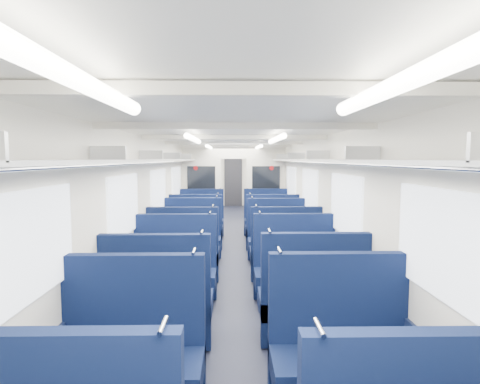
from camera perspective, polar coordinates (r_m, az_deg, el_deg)
floor at (r=8.06m, az=-0.83°, el=-9.55°), size 2.80×18.00×0.01m
ceiling at (r=7.82m, az=-0.85°, el=7.38°), size 2.80×18.00×0.01m
wall_left at (r=7.97m, az=-10.96°, el=-1.21°), size 0.02×18.00×2.35m
dado_left at (r=8.10m, az=-10.76°, el=-7.03°), size 0.03×17.90×0.70m
wall_right at (r=7.98m, az=9.26°, el=-1.18°), size 0.02×18.00×2.35m
dado_right at (r=8.11m, az=9.08°, el=-6.99°), size 0.03×17.90×0.70m
wall_far at (r=16.83m, az=-0.98°, el=2.00°), size 2.80×0.02×2.35m
luggage_rack_left at (r=7.90m, az=-9.71°, el=4.55°), size 0.36×17.40×0.18m
luggage_rack_right at (r=7.91m, az=8.00°, el=4.57°), size 0.36×17.40×0.18m
windows at (r=7.38m, az=-0.82°, el=0.30°), size 2.78×15.60×0.75m
ceiling_fittings at (r=7.55m, az=-0.84°, el=7.01°), size 2.70×16.06×0.11m
end_door at (r=16.78m, az=-0.98°, el=1.39°), size 0.75×0.06×2.00m
bulkhead at (r=10.77m, az=-0.91°, el=0.73°), size 2.80×0.10×2.35m
seat_6 at (r=3.48m, az=-15.40°, el=-22.90°), size 1.14×0.63×1.27m
seat_7 at (r=3.52m, az=14.40°, el=-22.57°), size 1.14×0.63×1.27m
seat_8 at (r=4.52m, az=-11.61°, el=-16.14°), size 1.14×0.63×1.27m
seat_9 at (r=4.57m, az=10.28°, el=-15.87°), size 1.14×0.63×1.27m
seat_10 at (r=5.60m, az=-9.41°, el=-11.95°), size 1.14×0.63×1.27m
seat_11 at (r=5.62m, az=7.97°, el=-11.87°), size 1.14×0.63×1.27m
seat_12 at (r=6.66m, az=-8.03°, el=-9.22°), size 1.14×0.63×1.27m
seat_13 at (r=6.68m, az=6.46°, el=-9.16°), size 1.14×0.63×1.27m
seat_14 at (r=7.82m, az=-6.97°, el=-7.10°), size 1.14×0.63×1.27m
seat_15 at (r=7.70m, az=5.42°, el=-7.28°), size 1.14×0.63×1.27m
seat_16 at (r=8.84m, az=-6.28°, el=-5.71°), size 1.14×0.63×1.27m
seat_17 at (r=8.80m, az=4.58°, el=-5.75°), size 1.14×0.63×1.27m
seat_18 at (r=10.05m, az=-5.64°, el=-4.43°), size 1.14×0.63×1.27m
seat_19 at (r=10.10m, az=3.83°, el=-4.37°), size 1.14×0.63×1.27m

